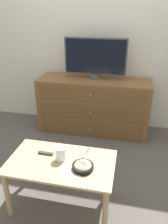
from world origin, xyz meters
The scene contains 10 objects.
ground_plane centered at (0.00, 0.00, 0.00)m, with size 12.00×12.00×0.00m, color #56514C.
wall_back centered at (0.00, 0.03, 1.30)m, with size 12.00×0.05×2.60m.
dresser centered at (0.06, -0.26, 0.37)m, with size 1.50×0.48×0.75m.
tv centered at (0.06, -0.21, 1.03)m, with size 0.81×0.14×0.53m.
coffee_table centered at (0.03, -1.63, 0.39)m, with size 0.88×0.50×0.46m.
takeout_bowl centered at (0.22, -1.68, 0.49)m, with size 0.17×0.17×0.17m.
drink_cup centered at (0.02, -1.60, 0.51)m, with size 0.09×0.09×0.12m.
napkin centered at (0.15, -1.72, 0.46)m, with size 0.16×0.16×0.00m.
knife centered at (0.01, -1.64, 0.46)m, with size 0.18×0.01×0.01m.
remote_control centered at (-0.13, -1.56, 0.47)m, with size 0.14×0.03×0.02m.
Camera 1 is at (0.52, -3.00, 1.60)m, focal length 35.00 mm.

